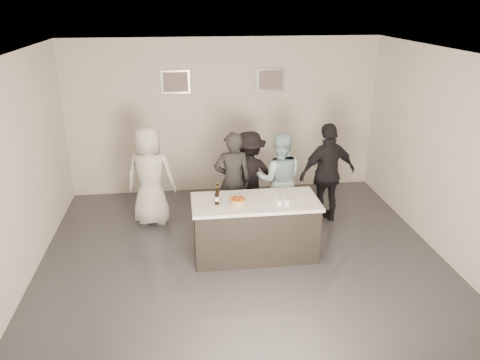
{
  "coord_description": "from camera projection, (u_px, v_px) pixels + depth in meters",
  "views": [
    {
      "loc": [
        -0.81,
        -5.88,
        3.67
      ],
      "look_at": [
        0.0,
        0.5,
        1.15
      ],
      "focal_mm": 35.0,
      "sensor_mm": 36.0,
      "label": 1
    }
  ],
  "objects": [
    {
      "name": "floor",
      "position": [
        244.0,
        265.0,
        6.87
      ],
      "size": [
        6.0,
        6.0,
        0.0
      ],
      "primitive_type": "plane",
      "color": "#3D3D42",
      "rests_on": "ground"
    },
    {
      "name": "ceiling",
      "position": [
        245.0,
        55.0,
        5.77
      ],
      "size": [
        6.0,
        6.0,
        0.0
      ],
      "primitive_type": "plane",
      "rotation": [
        3.14,
        0.0,
        0.0
      ],
      "color": "white"
    },
    {
      "name": "wall_back",
      "position": [
        224.0,
        117.0,
        9.09
      ],
      "size": [
        6.0,
        0.04,
        3.0
      ],
      "primitive_type": "cube",
      "color": "silver",
      "rests_on": "ground"
    },
    {
      "name": "wall_front",
      "position": [
        298.0,
        304.0,
        3.55
      ],
      "size": [
        6.0,
        0.04,
        3.0
      ],
      "primitive_type": "cube",
      "color": "silver",
      "rests_on": "ground"
    },
    {
      "name": "wall_left",
      "position": [
        12.0,
        179.0,
        5.97
      ],
      "size": [
        0.04,
        6.0,
        3.0
      ],
      "primitive_type": "cube",
      "color": "silver",
      "rests_on": "ground"
    },
    {
      "name": "wall_right",
      "position": [
        453.0,
        160.0,
        6.67
      ],
      "size": [
        0.04,
        6.0,
        3.0
      ],
      "primitive_type": "cube",
      "color": "silver",
      "rests_on": "ground"
    },
    {
      "name": "picture_left",
      "position": [
        175.0,
        82.0,
        8.7
      ],
      "size": [
        0.54,
        0.04,
        0.44
      ],
      "primitive_type": "cube",
      "color": "#B2B2B7",
      "rests_on": "wall_back"
    },
    {
      "name": "picture_right",
      "position": [
        270.0,
        80.0,
        8.91
      ],
      "size": [
        0.54,
        0.04,
        0.44
      ],
      "primitive_type": "cube",
      "color": "#B2B2B7",
      "rests_on": "wall_back"
    },
    {
      "name": "bar_counter",
      "position": [
        255.0,
        228.0,
        6.99
      ],
      "size": [
        1.86,
        0.86,
        0.9
      ],
      "primitive_type": "cube",
      "color": "white",
      "rests_on": "ground"
    },
    {
      "name": "cake",
      "position": [
        238.0,
        202.0,
        6.69
      ],
      "size": [
        0.23,
        0.23,
        0.07
      ],
      "primitive_type": "cylinder",
      "color": "orange",
      "rests_on": "bar_counter"
    },
    {
      "name": "beer_bottle_a",
      "position": [
        218.0,
        192.0,
        6.8
      ],
      "size": [
        0.07,
        0.07,
        0.26
      ],
      "primitive_type": "cylinder",
      "color": "black",
      "rests_on": "bar_counter"
    },
    {
      "name": "beer_bottle_b",
      "position": [
        217.0,
        196.0,
        6.66
      ],
      "size": [
        0.07,
        0.07,
        0.26
      ],
      "primitive_type": "cylinder",
      "color": "black",
      "rests_on": "bar_counter"
    },
    {
      "name": "tumbler_cluster",
      "position": [
        282.0,
        199.0,
        6.77
      ],
      "size": [
        0.19,
        0.3,
        0.08
      ],
      "primitive_type": "cube",
      "color": "orange",
      "rests_on": "bar_counter"
    },
    {
      "name": "candles",
      "position": [
        237.0,
        210.0,
        6.51
      ],
      "size": [
        0.24,
        0.08,
        0.01
      ],
      "primitive_type": "cube",
      "color": "pink",
      "rests_on": "bar_counter"
    },
    {
      "name": "person_main_black",
      "position": [
        233.0,
        181.0,
        7.69
      ],
      "size": [
        0.63,
        0.42,
        1.69
      ],
      "primitive_type": "imported",
      "rotation": [
        0.0,
        0.0,
        3.17
      ],
      "color": "black",
      "rests_on": "ground"
    },
    {
      "name": "person_main_blue",
      "position": [
        279.0,
        180.0,
        7.85
      ],
      "size": [
        0.89,
        0.75,
        1.63
      ],
      "primitive_type": "imported",
      "rotation": [
        0.0,
        0.0,
        2.96
      ],
      "color": "#A6D3DA",
      "rests_on": "ground"
    },
    {
      "name": "person_guest_left",
      "position": [
        150.0,
        176.0,
        7.89
      ],
      "size": [
        0.93,
        0.71,
        1.71
      ],
      "primitive_type": "imported",
      "rotation": [
        0.0,
        0.0,
        2.93
      ],
      "color": "silver",
      "rests_on": "ground"
    },
    {
      "name": "person_guest_right",
      "position": [
        328.0,
        174.0,
        7.94
      ],
      "size": [
        1.1,
        0.65,
        1.75
      ],
      "primitive_type": "imported",
      "rotation": [
        0.0,
        0.0,
        3.37
      ],
      "color": "black",
      "rests_on": "ground"
    },
    {
      "name": "person_guest_back",
      "position": [
        249.0,
        175.0,
        8.17
      ],
      "size": [
        1.05,
        0.66,
        1.55
      ],
      "primitive_type": "imported",
      "rotation": [
        0.0,
        0.0,
        3.22
      ],
      "color": "black",
      "rests_on": "ground"
    }
  ]
}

